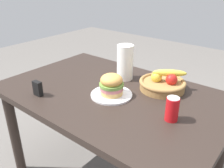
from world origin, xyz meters
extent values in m
cube|color=#2D231E|center=(0.00, 0.00, 0.73)|extent=(1.40, 0.90, 0.04)
cylinder|color=#2D231E|center=(-0.62, -0.37, 0.35)|extent=(0.07, 0.07, 0.71)
cylinder|color=#2D231E|center=(-0.62, 0.37, 0.35)|extent=(0.07, 0.07, 0.71)
cylinder|color=#2D231E|center=(0.62, 0.37, 0.35)|extent=(0.07, 0.07, 0.71)
cylinder|color=white|center=(0.03, -0.04, 0.76)|extent=(0.25, 0.25, 0.01)
cylinder|color=#DBAD60|center=(0.03, -0.04, 0.78)|extent=(0.13, 0.13, 0.03)
cylinder|color=#C67075|center=(0.03, -0.04, 0.80)|extent=(0.14, 0.14, 0.02)
cylinder|color=olive|center=(0.03, -0.04, 0.82)|extent=(0.15, 0.15, 0.02)
ellipsoid|color=#DF9F4D|center=(0.03, -0.04, 0.85)|extent=(0.13, 0.13, 0.08)
cylinder|color=red|center=(0.43, -0.06, 0.81)|extent=(0.07, 0.07, 0.12)
cylinder|color=silver|center=(0.43, -0.06, 0.87)|extent=(0.06, 0.06, 0.00)
cylinder|color=#9E7542|center=(0.23, 0.22, 0.78)|extent=(0.28, 0.28, 0.05)
torus|color=#9E7542|center=(0.23, 0.22, 0.80)|extent=(0.29, 0.29, 0.02)
sphere|color=red|center=(0.28, 0.24, 0.83)|extent=(0.07, 0.07, 0.07)
sphere|color=gold|center=(0.19, 0.22, 0.83)|extent=(0.07, 0.07, 0.07)
ellipsoid|color=yellow|center=(0.26, 0.25, 0.86)|extent=(0.21, 0.16, 0.06)
cylinder|color=white|center=(-0.05, 0.21, 0.87)|extent=(0.11, 0.11, 0.24)
cube|color=black|center=(-0.31, -0.32, 0.80)|extent=(0.06, 0.03, 0.09)
camera|label=1|loc=(0.83, -1.03, 1.42)|focal=38.17mm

